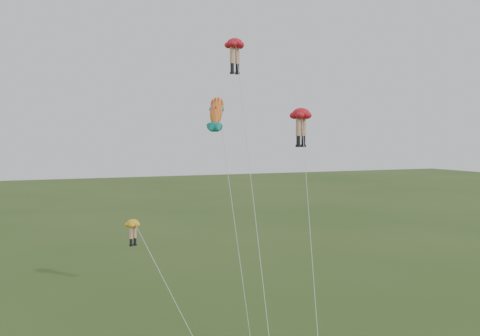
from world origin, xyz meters
name	(u,v)px	position (x,y,z in m)	size (l,w,h in m)	color
legs_kite_red_high	(235,50)	(2.14, 9.56, 19.43)	(3.49, 12.55, 20.29)	red
legs_kite_red_mid	(301,119)	(6.36, 7.30, 14.44)	(5.35, 11.03, 15.22)	red
legs_kite_yellow	(137,233)	(-6.32, 3.95, 7.54)	(3.52, 9.68, 8.31)	gold
fish_kite	(217,113)	(-0.83, 5.46, 14.63)	(1.98, 7.30, 15.92)	gold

